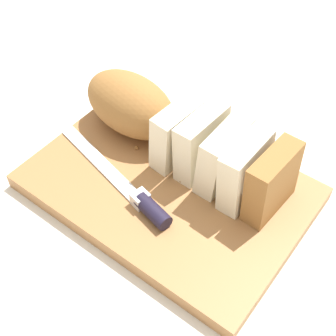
# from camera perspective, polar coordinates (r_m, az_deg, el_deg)

# --- Properties ---
(ground_plane) EXTENTS (3.00, 3.00, 0.00)m
(ground_plane) POSITION_cam_1_polar(r_m,az_deg,el_deg) (0.69, 0.00, -2.98)
(ground_plane) COLOR silver
(cutting_board) EXTENTS (0.39, 0.28, 0.02)m
(cutting_board) POSITION_cam_1_polar(r_m,az_deg,el_deg) (0.68, 0.00, -2.35)
(cutting_board) COLOR #9E6B3D
(cutting_board) RESTS_ON ground_plane
(bread_loaf) EXTENTS (0.35, 0.11, 0.10)m
(bread_loaf) POSITION_cam_1_polar(r_m,az_deg,el_deg) (0.68, 0.71, 4.71)
(bread_loaf) COLOR #996633
(bread_loaf) RESTS_ON cutting_board
(bread_knife) EXTENTS (0.25, 0.09, 0.02)m
(bread_knife) POSITION_cam_1_polar(r_m,az_deg,el_deg) (0.65, -3.82, -3.32)
(bread_knife) COLOR silver
(bread_knife) RESTS_ON cutting_board
(crumb_near_knife) EXTENTS (0.00, 0.00, 0.00)m
(crumb_near_knife) POSITION_cam_1_polar(r_m,az_deg,el_deg) (0.68, 4.05, -0.81)
(crumb_near_knife) COLOR #996633
(crumb_near_knife) RESTS_ON cutting_board
(crumb_near_loaf) EXTENTS (0.01, 0.01, 0.01)m
(crumb_near_loaf) POSITION_cam_1_polar(r_m,az_deg,el_deg) (0.70, 0.08, 1.12)
(crumb_near_loaf) COLOR #996633
(crumb_near_loaf) RESTS_ON cutting_board
(crumb_stray_left) EXTENTS (0.01, 0.01, 0.01)m
(crumb_stray_left) POSITION_cam_1_polar(r_m,az_deg,el_deg) (0.67, 1.60, -1.53)
(crumb_stray_left) COLOR #996633
(crumb_stray_left) RESTS_ON cutting_board
(crumb_stray_right) EXTENTS (0.01, 0.01, 0.01)m
(crumb_stray_right) POSITION_cam_1_polar(r_m,az_deg,el_deg) (0.72, -3.81, 2.43)
(crumb_stray_right) COLOR #996633
(crumb_stray_right) RESTS_ON cutting_board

